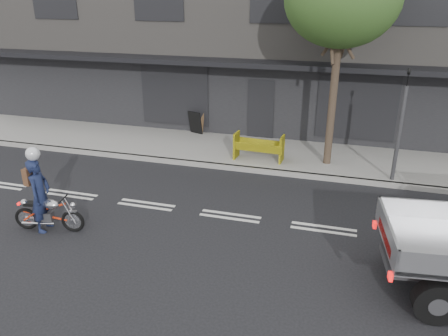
% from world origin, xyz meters
% --- Properties ---
extents(ground, '(80.00, 80.00, 0.00)m').
position_xyz_m(ground, '(0.00, 0.00, 0.00)').
color(ground, black).
rests_on(ground, ground).
extents(sidewalk, '(32.00, 3.20, 0.15)m').
position_xyz_m(sidewalk, '(0.00, 4.70, 0.07)').
color(sidewalk, gray).
rests_on(sidewalk, ground).
extents(kerb, '(32.00, 0.20, 0.15)m').
position_xyz_m(kerb, '(0.00, 3.10, 0.07)').
color(kerb, gray).
rests_on(kerb, ground).
extents(building_main, '(26.00, 10.00, 8.00)m').
position_xyz_m(building_main, '(0.00, 11.30, 4.00)').
color(building_main, slate).
rests_on(building_main, ground).
extents(traffic_light_pole, '(0.12, 0.12, 3.50)m').
position_xyz_m(traffic_light_pole, '(4.20, 3.35, 1.65)').
color(traffic_light_pole, '#2D2D30').
rests_on(traffic_light_pole, ground).
extents(motorcycle, '(1.76, 0.52, 0.91)m').
position_xyz_m(motorcycle, '(-4.09, -1.88, 0.47)').
color(motorcycle, black).
rests_on(motorcycle, ground).
extents(rider, '(0.55, 0.74, 1.84)m').
position_xyz_m(rider, '(-4.24, -1.88, 0.92)').
color(rider, '#161E3E').
rests_on(rider, ground).
extents(construction_barrier, '(1.71, 0.77, 0.94)m').
position_xyz_m(construction_barrier, '(-0.06, 3.63, 0.62)').
color(construction_barrier, '#FFED0D').
rests_on(construction_barrier, sidewalk).
extents(sandwich_board, '(0.67, 0.55, 0.91)m').
position_xyz_m(sandwich_board, '(-3.07, 6.00, 0.61)').
color(sandwich_board, black).
rests_on(sandwich_board, sidewalk).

